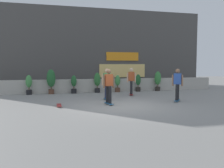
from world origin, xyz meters
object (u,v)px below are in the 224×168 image
object	(u,v)px
potted_plant_5	(138,82)
skater_by_wall_right	(131,80)
skater_mid_plaza	(109,85)
potted_plant_3	(97,81)
skater_far_left	(107,83)
potted_plant_4	(118,83)
skater_by_wall_left	(177,83)
potted_plant_6	(158,80)
potted_plant_0	(29,84)
potted_plant_1	(51,80)
skateboard_near_camera	(59,105)
potted_plant_2	(74,84)

from	to	relation	value
potted_plant_5	skater_by_wall_right	bearing A→B (deg)	-121.41
potted_plant_5	skater_mid_plaza	size ratio (longest dim) A/B	0.72
potted_plant_3	potted_plant_5	size ratio (longest dim) A/B	1.11
skater_far_left	skater_by_wall_right	world-z (taller)	same
potted_plant_4	skater_mid_plaza	world-z (taller)	skater_mid_plaza
potted_plant_4	potted_plant_5	world-z (taller)	potted_plant_5
skater_by_wall_right	potted_plant_5	bearing A→B (deg)	58.59
skater_mid_plaza	skater_by_wall_left	world-z (taller)	same
potted_plant_6	skater_by_wall_left	world-z (taller)	skater_by_wall_left
potted_plant_0	potted_plant_1	xyz separation A→B (m)	(1.37, 0.00, 0.26)
potted_plant_1	skater_by_wall_right	xyz separation A→B (m)	(4.83, -1.96, 0.00)
potted_plant_3	skater_mid_plaza	world-z (taller)	skater_mid_plaza
skater_by_wall_left	skater_by_wall_right	world-z (taller)	same
skater_mid_plaza	potted_plant_0	bearing A→B (deg)	128.02
potted_plant_5	skater_far_left	distance (m)	4.83
potted_plant_5	skateboard_near_camera	world-z (taller)	potted_plant_5
skater_by_wall_right	potted_plant_4	bearing A→B (deg)	99.44
potted_plant_1	potted_plant_2	world-z (taller)	potted_plant_1
potted_plant_3	potted_plant_5	xyz separation A→B (m)	(2.96, 0.00, -0.11)
skater_mid_plaza	potted_plant_6	bearing A→B (deg)	45.80
potted_plant_6	skater_by_wall_left	xyz separation A→B (m)	(-1.27, -5.00, 0.13)
potted_plant_0	skater_by_wall_right	xyz separation A→B (m)	(6.20, -1.96, 0.26)
potted_plant_0	potted_plant_1	distance (m)	1.40
skater_far_left	skater_by_wall_right	distance (m)	2.59
skater_by_wall_right	potted_plant_1	bearing A→B (deg)	157.95
potted_plant_4	potted_plant_6	size ratio (longest dim) A/B	0.83
potted_plant_2	skater_by_wall_left	world-z (taller)	skater_by_wall_left
potted_plant_1	potted_plant_4	xyz separation A→B (m)	(4.50, 0.00, -0.32)
potted_plant_1	potted_plant_3	bearing A→B (deg)	-0.00
potted_plant_3	skater_mid_plaza	bearing A→B (deg)	-95.13
skater_far_left	potted_plant_6	bearing A→B (deg)	37.76
skater_by_wall_left	skateboard_near_camera	distance (m)	6.06
potted_plant_5	skater_by_wall_left	distance (m)	5.02
potted_plant_5	potted_plant_2	bearing A→B (deg)	-180.00
potted_plant_2	skater_by_wall_right	world-z (taller)	skater_by_wall_right
skater_by_wall_left	potted_plant_3	bearing A→B (deg)	122.80
potted_plant_3	skateboard_near_camera	world-z (taller)	potted_plant_3
skater_by_wall_left	skateboard_near_camera	world-z (taller)	skater_by_wall_left
potted_plant_3	skater_by_wall_left	xyz separation A→B (m)	(3.22, -5.00, 0.17)
potted_plant_4	potted_plant_5	bearing A→B (deg)	0.00
skater_by_wall_right	potted_plant_2	bearing A→B (deg)	149.80
potted_plant_0	potted_plant_5	xyz separation A→B (m)	(7.40, 0.00, -0.02)
skater_mid_plaza	skateboard_near_camera	bearing A→B (deg)	178.37
potted_plant_4	skater_mid_plaza	distance (m)	5.44
potted_plant_1	skater_by_wall_right	world-z (taller)	skater_by_wall_right
potted_plant_2	skateboard_near_camera	world-z (taller)	potted_plant_2
potted_plant_0	skater_by_wall_right	distance (m)	6.51
potted_plant_0	skater_by_wall_left	distance (m)	9.15
potted_plant_1	skater_far_left	world-z (taller)	skater_far_left
skateboard_near_camera	potted_plant_4	bearing A→B (deg)	49.95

